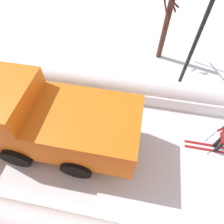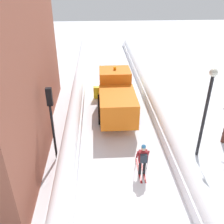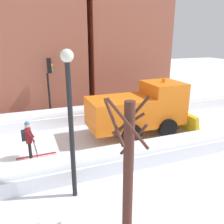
{
  "view_description": "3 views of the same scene",
  "coord_description": "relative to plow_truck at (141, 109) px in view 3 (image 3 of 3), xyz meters",
  "views": [
    {
      "loc": [
        -3.09,
        5.38,
        6.9
      ],
      "look_at": [
        0.59,
        6.08,
        1.67
      ],
      "focal_mm": 30.2,
      "sensor_mm": 36.0,
      "label": 1
    },
    {
      "loc": [
        -1.3,
        -7.29,
        8.77
      ],
      "look_at": [
        -0.46,
        6.23,
        1.27
      ],
      "focal_mm": 39.64,
      "sensor_mm": 36.0,
      "label": 2
    },
    {
      "loc": [
        10.98,
        2.1,
        5.33
      ],
      "look_at": [
        0.77,
        6.01,
        1.77
      ],
      "focal_mm": 37.04,
      "sensor_mm": 36.0,
      "label": 3
    }
  ],
  "objects": [
    {
      "name": "traffic_light_pole",
      "position": [
        -3.59,
        -4.53,
        1.43
      ],
      "size": [
        0.28,
        0.42,
        4.12
      ],
      "color": "black",
      "rests_on": "ground"
    },
    {
      "name": "snowbank_right",
      "position": [
        3.02,
        1.9,
        -1.01
      ],
      "size": [
        1.1,
        36.0,
        1.06
      ],
      "color": "white",
      "rests_on": "ground"
    },
    {
      "name": "ground_plane",
      "position": [
        0.06,
        1.9,
        -1.48
      ],
      "size": [
        80.0,
        80.0,
        0.0
      ],
      "primitive_type": "plane",
      "color": "white"
    },
    {
      "name": "plow_truck",
      "position": [
        0.0,
        0.0,
        0.0
      ],
      "size": [
        3.2,
        5.98,
        3.12
      ],
      "color": "orange",
      "rests_on": "ground"
    },
    {
      "name": "bare_tree_near",
      "position": [
        6.17,
        -3.67,
        0.62
      ],
      "size": [
        1.26,
        1.25,
        4.04
      ],
      "color": "#4E2A21",
      "rests_on": "ground"
    },
    {
      "name": "snowbank_left",
      "position": [
        -2.89,
        1.9,
        -0.96
      ],
      "size": [
        1.1,
        36.0,
        1.14
      ],
      "color": "white",
      "rests_on": "ground"
    },
    {
      "name": "building_brick_near",
      "position": [
        -8.09,
        -5.66,
        4.44
      ],
      "size": [
        8.07,
        7.68,
        11.84
      ],
      "color": "#9E5642",
      "rests_on": "ground"
    },
    {
      "name": "street_lamp",
      "position": [
        4.16,
        -4.76,
        1.71
      ],
      "size": [
        0.4,
        0.4,
        5.01
      ],
      "color": "black",
      "rests_on": "ground"
    },
    {
      "name": "skier",
      "position": [
        0.83,
        -6.11,
        -0.48
      ],
      "size": [
        0.62,
        1.8,
        1.81
      ],
      "color": "black",
      "rests_on": "ground"
    },
    {
      "name": "building_brick_mid",
      "position": [
        -8.09,
        1.78,
        4.27
      ],
      "size": [
        7.23,
        6.38,
        11.49
      ],
      "color": "#9E5642",
      "rests_on": "ground"
    }
  ]
}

